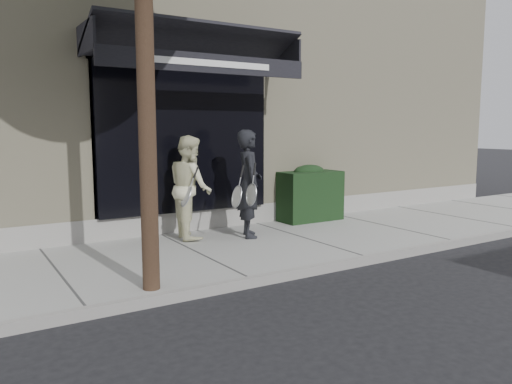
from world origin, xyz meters
TOP-DOWN VIEW (x-y plane):
  - ground at (0.00, 0.00)m, footprint 80.00×80.00m
  - sidewalk at (0.00, 0.00)m, footprint 20.00×3.00m
  - curb at (0.00, -1.55)m, footprint 20.00×0.10m
  - building_facade at (-0.01, 4.96)m, footprint 14.30×8.04m
  - hedge at (1.10, 1.25)m, footprint 1.30×0.70m
  - pedestrian_front at (-0.76, 0.53)m, footprint 0.87×0.92m
  - pedestrian_back at (-1.65, 0.99)m, footprint 0.79×0.95m

SIDE VIEW (x-z plane):
  - ground at x=0.00m, z-range 0.00..0.00m
  - sidewalk at x=0.00m, z-range 0.00..0.12m
  - curb at x=0.00m, z-range 0.00..0.14m
  - hedge at x=1.10m, z-range 0.09..1.23m
  - pedestrian_back at x=-1.65m, z-range 0.12..1.88m
  - pedestrian_front at x=-0.76m, z-range 0.12..1.97m
  - building_facade at x=-0.01m, z-range -0.08..5.56m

